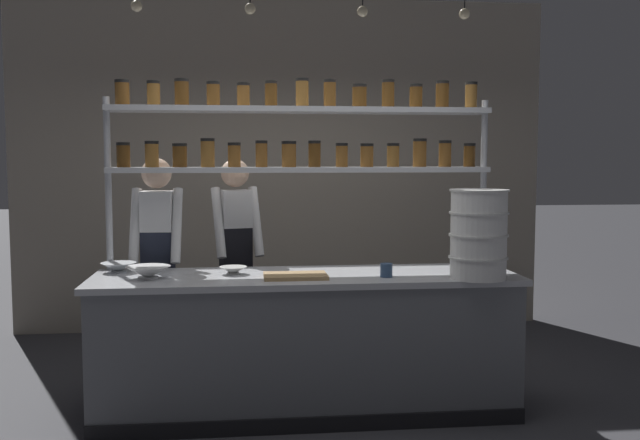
% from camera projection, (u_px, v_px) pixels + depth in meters
% --- Properties ---
extents(ground_plane, '(40.00, 40.00, 0.00)m').
position_uv_depth(ground_plane, '(306.00, 412.00, 4.72)').
color(ground_plane, '#3D3D42').
extents(back_wall, '(5.16, 0.12, 3.22)m').
position_uv_depth(back_wall, '(283.00, 165.00, 6.99)').
color(back_wall, '#9E9384').
rests_on(back_wall, ground_plane).
extents(prep_counter, '(2.76, 0.76, 0.92)m').
position_uv_depth(prep_counter, '(306.00, 344.00, 4.67)').
color(prep_counter, slate).
rests_on(prep_counter, ground_plane).
extents(spice_shelf_unit, '(2.64, 0.28, 2.22)m').
position_uv_depth(spice_shelf_unit, '(301.00, 143.00, 4.89)').
color(spice_shelf_unit, '#B7BABF').
rests_on(spice_shelf_unit, ground_plane).
extents(chef_left, '(0.37, 0.30, 1.68)m').
position_uv_depth(chef_left, '(158.00, 258.00, 5.08)').
color(chef_left, black).
rests_on(chef_left, ground_plane).
extents(chef_center, '(0.41, 0.34, 1.67)m').
position_uv_depth(chef_center, '(236.00, 252.00, 5.41)').
color(chef_center, black).
rests_on(chef_center, ground_plane).
extents(container_stack, '(0.37, 0.37, 0.56)m').
position_uv_depth(container_stack, '(478.00, 234.00, 4.46)').
color(container_stack, white).
rests_on(container_stack, prep_counter).
extents(cutting_board, '(0.40, 0.26, 0.02)m').
position_uv_depth(cutting_board, '(295.00, 276.00, 4.51)').
color(cutting_board, '#A88456').
rests_on(cutting_board, prep_counter).
extents(prep_bowl_near_left, '(0.18, 0.18, 0.05)m').
position_uv_depth(prep_bowl_near_left, '(233.00, 270.00, 4.65)').
color(prep_bowl_near_left, silver).
rests_on(prep_bowl_near_left, prep_counter).
extents(prep_bowl_center_front, '(0.28, 0.28, 0.08)m').
position_uv_depth(prep_bowl_center_front, '(148.00, 272.00, 4.48)').
color(prep_bowl_center_front, white).
rests_on(prep_bowl_center_front, prep_counter).
extents(prep_bowl_center_back, '(0.23, 0.23, 0.06)m').
position_uv_depth(prep_bowl_center_back, '(119.00, 268.00, 4.73)').
color(prep_bowl_center_back, silver).
rests_on(prep_bowl_center_back, prep_counter).
extents(serving_cup_front, '(0.08, 0.08, 0.09)m').
position_uv_depth(serving_cup_front, '(386.00, 270.00, 4.53)').
color(serving_cup_front, '#334C70').
rests_on(serving_cup_front, prep_counter).
extents(pendant_light_row, '(2.15, 0.07, 0.59)m').
position_uv_depth(pendant_light_row, '(306.00, 6.00, 4.49)').
color(pendant_light_row, black).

